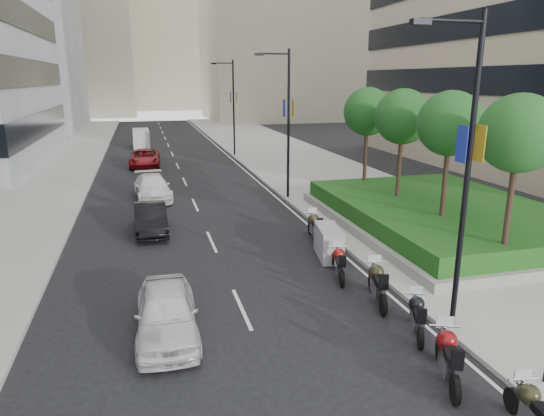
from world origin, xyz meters
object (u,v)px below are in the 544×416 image
object	(u,v)px
motorcycle_3	(377,284)
car_a	(167,312)
lamp_post_0	(464,164)
motorcycle_0	(535,412)
lamp_post_2	(232,103)
delivery_van	(141,139)
car_d	(145,158)
motorcycle_2	(417,316)
motorcycle_5	(329,243)
motorcycle_1	(448,356)
car_c	(152,187)
car_b	(151,218)
motorcycle_6	(315,227)
lamp_post_1	(286,117)
motorcycle_4	(339,263)

from	to	relation	value
motorcycle_3	car_a	size ratio (longest dim) A/B	0.56
lamp_post_0	motorcycle_0	size ratio (longest dim) A/B	4.29
lamp_post_2	delivery_van	world-z (taller)	lamp_post_2
motorcycle_0	car_d	world-z (taller)	car_d
motorcycle_0	lamp_post_0	bearing A→B (deg)	-3.12
lamp_post_2	motorcycle_3	world-z (taller)	lamp_post_2
motorcycle_2	car_d	size ratio (longest dim) A/B	0.38
car_a	motorcycle_2	bearing A→B (deg)	-12.40
motorcycle_3	motorcycle_5	xyz separation A→B (m)	(-0.04, 4.36, -0.00)
motorcycle_0	motorcycle_1	world-z (taller)	motorcycle_1
lamp_post_0	motorcycle_5	xyz separation A→B (m)	(-1.17, 6.70, -4.41)
car_c	motorcycle_5	bearing A→B (deg)	-65.75
delivery_van	car_b	bearing A→B (deg)	-90.52
car_a	motorcycle_6	bearing A→B (deg)	46.62
car_a	car_d	size ratio (longest dim) A/B	0.82
motorcycle_0	motorcycle_2	xyz separation A→B (m)	(-0.11, 4.39, 0.02)
car_a	car_b	xyz separation A→B (m)	(-0.21, 10.32, -0.04)
delivery_van	lamp_post_2	bearing A→B (deg)	-47.87
car_a	car_d	world-z (taller)	car_a
motorcycle_3	motorcycle_0	bearing A→B (deg)	-162.94
motorcycle_3	car_b	distance (m)	12.19
lamp_post_0	car_c	xyz separation A→B (m)	(-8.03, 19.25, -4.34)
lamp_post_1	motorcycle_5	world-z (taller)	lamp_post_1
motorcycle_4	car_d	distance (m)	27.54
lamp_post_0	motorcycle_6	distance (m)	10.08
lamp_post_1	motorcycle_4	world-z (taller)	lamp_post_1
car_a	delivery_van	distance (m)	42.27
motorcycle_2	motorcycle_5	world-z (taller)	motorcycle_5
car_c	delivery_van	size ratio (longest dim) A/B	1.11
motorcycle_1	car_a	bearing A→B (deg)	81.63
lamp_post_1	motorcycle_1	bearing A→B (deg)	-94.36
motorcycle_0	car_c	size ratio (longest dim) A/B	0.42
motorcycle_3	car_b	bearing A→B (deg)	50.81
lamp_post_2	car_a	xyz separation A→B (m)	(-8.08, -33.13, -4.32)
lamp_post_0	car_d	bearing A→B (deg)	104.94
motorcycle_6	car_b	size ratio (longest dim) A/B	0.56
lamp_post_0	motorcycle_1	size ratio (longest dim) A/B	3.94
motorcycle_6	car_c	size ratio (longest dim) A/B	0.48
motorcycle_5	delivery_van	world-z (taller)	delivery_van
motorcycle_5	car_c	size ratio (longest dim) A/B	0.45
lamp_post_0	motorcycle_0	xyz separation A→B (m)	(-0.87, -4.30, -4.51)
motorcycle_2	delivery_van	distance (m)	44.69
car_d	car_c	bearing A→B (deg)	-85.73
motorcycle_5	delivery_van	bearing A→B (deg)	21.07
motorcycle_1	lamp_post_0	bearing A→B (deg)	-11.96
motorcycle_3	lamp_post_1	bearing A→B (deg)	10.41
lamp_post_2	motorcycle_0	world-z (taller)	lamp_post_2
lamp_post_1	motorcycle_3	xyz separation A→B (m)	(-1.13, -14.66, -4.41)
motorcycle_3	car_a	bearing A→B (deg)	108.62
lamp_post_1	motorcycle_0	distance (m)	21.79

